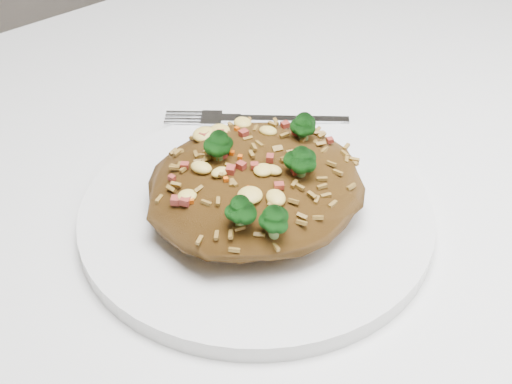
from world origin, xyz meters
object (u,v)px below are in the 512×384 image
Objects in this scene: dining_table at (266,271)px; fried_rice at (256,178)px; fork at (266,119)px; plate at (256,214)px.

fried_rice is (-0.03, -0.02, 0.13)m from dining_table.
fried_rice is 1.25× the size of fork.
dining_table is 9.14× the size of fork.
dining_table is 4.52× the size of plate.
plate is (-0.03, -0.02, 0.10)m from dining_table.
fork reaches higher than dining_table.
plate is at bearing 76.15° from fried_rice.
fork is at bearing 49.92° from dining_table.
fork reaches higher than plate.
plate reaches higher than dining_table.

